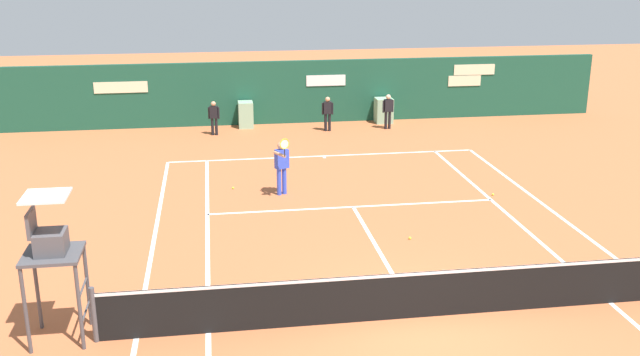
# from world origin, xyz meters

# --- Properties ---
(ground_plane) EXTENTS (80.00, 80.00, 0.01)m
(ground_plane) POSITION_xyz_m (-0.00, 0.58, 0.00)
(ground_plane) COLOR #BC6038
(tennis_net) EXTENTS (12.10, 0.10, 1.07)m
(tennis_net) POSITION_xyz_m (0.00, 0.00, 0.51)
(tennis_net) COLOR #4C4C51
(tennis_net) RESTS_ON ground_plane
(sponsor_back_wall) EXTENTS (25.00, 1.02, 2.56)m
(sponsor_back_wall) POSITION_xyz_m (0.04, 16.97, 1.24)
(sponsor_back_wall) COLOR #194C38
(sponsor_back_wall) RESTS_ON ground_plane
(umpire_chair) EXTENTS (1.00, 1.00, 2.76)m
(umpire_chair) POSITION_xyz_m (-6.65, 0.22, 1.79)
(umpire_chair) COLOR #47474C
(umpire_chair) RESTS_ON ground_plane
(player_on_baseline) EXTENTS (0.48, 0.83, 1.82)m
(player_on_baseline) POSITION_xyz_m (-1.84, 7.76, 0.94)
(player_on_baseline) COLOR blue
(player_on_baseline) RESTS_ON ground_plane
(ball_kid_right_post) EXTENTS (0.46, 0.22, 1.39)m
(ball_kid_right_post) POSITION_xyz_m (3.16, 15.32, 0.80)
(ball_kid_right_post) COLOR black
(ball_kid_right_post) RESTS_ON ground_plane
(ball_kid_centre_post) EXTENTS (0.44, 0.22, 1.32)m
(ball_kid_centre_post) POSITION_xyz_m (-3.69, 15.32, 0.76)
(ball_kid_centre_post) COLOR black
(ball_kid_centre_post) RESTS_ON ground_plane
(ball_kid_left_post) EXTENTS (0.45, 0.20, 1.37)m
(ball_kid_left_post) POSITION_xyz_m (0.73, 15.32, 0.79)
(ball_kid_left_post) COLOR black
(ball_kid_left_post) RESTS_ON ground_plane
(tennis_ball_mid_court) EXTENTS (0.07, 0.07, 0.07)m
(tennis_ball_mid_court) POSITION_xyz_m (0.92, 3.87, 0.03)
(tennis_ball_mid_court) COLOR #CCE033
(tennis_ball_mid_court) RESTS_ON ground_plane
(tennis_ball_near_service_line) EXTENTS (0.07, 0.07, 0.07)m
(tennis_ball_near_service_line) POSITION_xyz_m (4.20, 6.75, 0.03)
(tennis_ball_near_service_line) COLOR #CCE033
(tennis_ball_near_service_line) RESTS_ON ground_plane
(tennis_ball_by_sideline) EXTENTS (0.07, 0.07, 0.07)m
(tennis_ball_by_sideline) POSITION_xyz_m (-3.23, 8.49, 0.03)
(tennis_ball_by_sideline) COLOR #CCE033
(tennis_ball_by_sideline) RESTS_ON ground_plane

